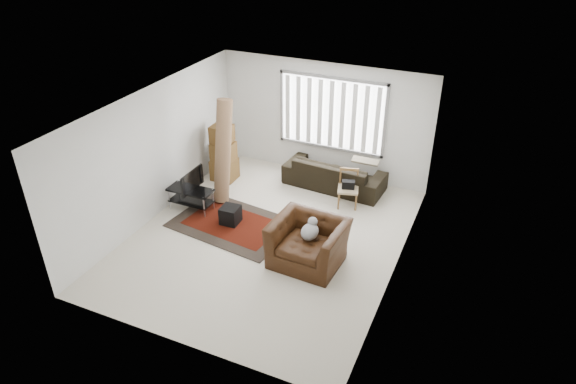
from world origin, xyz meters
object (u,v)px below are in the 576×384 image
(sofa, at_px, (335,170))
(side_chair, at_px, (348,187))
(tv_stand, at_px, (191,195))
(moving_boxes, at_px, (224,155))
(armchair, at_px, (308,240))

(sofa, xyz_separation_m, side_chair, (0.53, -0.65, 0.01))
(tv_stand, distance_m, moving_boxes, 1.49)
(moving_boxes, relative_size, armchair, 1.00)
(sofa, relative_size, armchair, 1.70)
(sofa, bearing_deg, tv_stand, 45.45)
(moving_boxes, relative_size, side_chair, 1.65)
(armchair, bearing_deg, moving_boxes, 147.22)
(sofa, bearing_deg, moving_boxes, 19.49)
(sofa, height_order, armchair, armchair)
(moving_boxes, xyz_separation_m, sofa, (2.48, 0.68, -0.18))
(tv_stand, xyz_separation_m, sofa, (2.45, 2.14, 0.09))
(moving_boxes, bearing_deg, armchair, -35.95)
(sofa, relative_size, side_chair, 2.82)
(moving_boxes, xyz_separation_m, armchair, (2.98, -2.16, -0.14))
(moving_boxes, distance_m, sofa, 2.58)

